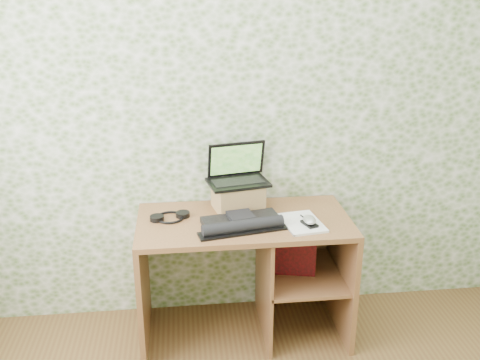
{
  "coord_description": "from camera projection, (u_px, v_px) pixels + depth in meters",
  "views": [
    {
      "loc": [
        -0.33,
        -1.28,
        2.01
      ],
      "look_at": [
        -0.03,
        1.39,
        1.01
      ],
      "focal_mm": 40.0,
      "sensor_mm": 36.0,
      "label": 1
    }
  ],
  "objects": [
    {
      "name": "wall_back",
      "position": [
        238.0,
        111.0,
        3.1
      ],
      "size": [
        3.5,
        0.0,
        3.5
      ],
      "primitive_type": "plane",
      "rotation": [
        1.57,
        0.0,
        0.0
      ],
      "color": "silver",
      "rests_on": "ground"
    },
    {
      "name": "desk",
      "position": [
        256.0,
        258.0,
        3.14
      ],
      "size": [
        1.2,
        0.6,
        0.75
      ],
      "color": "brown",
      "rests_on": "floor"
    },
    {
      "name": "riser",
      "position": [
        238.0,
        197.0,
        3.11
      ],
      "size": [
        0.31,
        0.27,
        0.16
      ],
      "primitive_type": "cube",
      "rotation": [
        0.0,
        0.0,
        0.2
      ],
      "color": "olive",
      "rests_on": "desk"
    },
    {
      "name": "laptop",
      "position": [
        237.0,
        173.0,
        3.1
      ],
      "size": [
        0.38,
        0.3,
        0.23
      ],
      "rotation": [
        0.0,
        0.0,
        0.2
      ],
      "color": "black",
      "rests_on": "riser"
    },
    {
      "name": "keyboard",
      "position": [
        242.0,
        223.0,
        2.91
      ],
      "size": [
        0.5,
        0.33,
        0.07
      ],
      "rotation": [
        0.0,
        0.0,
        0.19
      ],
      "color": "black",
      "rests_on": "desk"
    },
    {
      "name": "headphones",
      "position": [
        170.0,
        217.0,
        3.01
      ],
      "size": [
        0.22,
        0.2,
        0.03
      ],
      "rotation": [
        0.0,
        0.0,
        0.24
      ],
      "color": "black",
      "rests_on": "desk"
    },
    {
      "name": "notepad",
      "position": [
        302.0,
        223.0,
        2.95
      ],
      "size": [
        0.24,
        0.31,
        0.01
      ],
      "primitive_type": "cube",
      "rotation": [
        0.0,
        0.0,
        0.15
      ],
      "color": "silver",
      "rests_on": "desk"
    },
    {
      "name": "mouse",
      "position": [
        309.0,
        222.0,
        2.9
      ],
      "size": [
        0.1,
        0.12,
        0.04
      ],
      "primitive_type": "ellipsoid",
      "rotation": [
        0.0,
        0.0,
        0.35
      ],
      "color": "#B9B9BC",
      "rests_on": "notepad"
    },
    {
      "name": "pen",
      "position": [
        306.0,
        219.0,
        2.97
      ],
      "size": [
        0.04,
        0.12,
        0.01
      ],
      "primitive_type": "cylinder",
      "rotation": [
        1.57,
        0.0,
        0.3
      ],
      "color": "black",
      "rests_on": "notepad"
    },
    {
      "name": "red_box",
      "position": [
        295.0,
        250.0,
        3.11
      ],
      "size": [
        0.26,
        0.13,
        0.3
      ],
      "primitive_type": "cube",
      "rotation": [
        0.0,
        0.0,
        -0.22
      ],
      "color": "maroon",
      "rests_on": "desk"
    }
  ]
}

